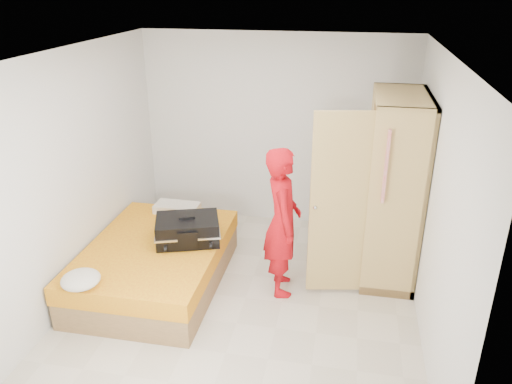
% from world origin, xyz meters
% --- Properties ---
extents(room, '(4.00, 4.02, 2.60)m').
position_xyz_m(room, '(0.00, 0.00, 1.30)').
color(room, beige).
rests_on(room, ground).
extents(bed, '(1.42, 2.02, 0.50)m').
position_xyz_m(bed, '(-1.05, 0.10, 0.25)').
color(bed, '#A07849').
rests_on(bed, ground).
extents(wardrobe, '(1.16, 1.29, 2.10)m').
position_xyz_m(wardrobe, '(1.45, 0.85, 1.00)').
color(wardrobe, tan).
rests_on(wardrobe, ground).
extents(person, '(0.53, 0.68, 1.65)m').
position_xyz_m(person, '(0.35, 0.27, 0.83)').
color(person, red).
rests_on(person, ground).
extents(suitcase, '(0.83, 0.70, 0.30)m').
position_xyz_m(suitcase, '(-0.71, 0.25, 0.64)').
color(suitcase, black).
rests_on(suitcase, bed).
extents(round_cushion, '(0.37, 0.37, 0.14)m').
position_xyz_m(round_cushion, '(-1.43, -0.80, 0.57)').
color(round_cushion, white).
rests_on(round_cushion, bed).
extents(pillow, '(0.56, 0.29, 0.10)m').
position_xyz_m(pillow, '(-1.08, 0.95, 0.55)').
color(pillow, white).
rests_on(pillow, bed).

